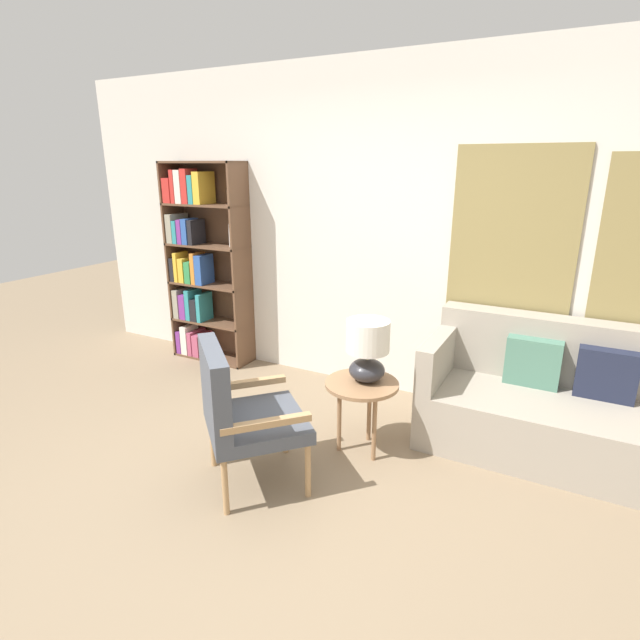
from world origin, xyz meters
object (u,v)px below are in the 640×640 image
at_px(side_table, 362,390).
at_px(table_lamp, 368,348).
at_px(armchair, 237,407).
at_px(couch, 562,407).
at_px(bookshelf, 200,263).

relative_size(side_table, table_lamp, 1.21).
distance_m(armchair, side_table, 0.86).
height_order(armchair, couch, armchair).
bearing_deg(side_table, armchair, -125.41).
relative_size(bookshelf, armchair, 2.11).
bearing_deg(bookshelf, couch, -4.11).
bearing_deg(couch, table_lamp, -153.19).
distance_m(bookshelf, armchair, 2.30).
height_order(bookshelf, table_lamp, bookshelf).
bearing_deg(side_table, bookshelf, 157.40).
relative_size(armchair, side_table, 1.78).
bearing_deg(table_lamp, side_table, -109.74).
relative_size(bookshelf, couch, 1.07).
distance_m(couch, table_lamp, 1.39).
height_order(bookshelf, couch, bookshelf).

